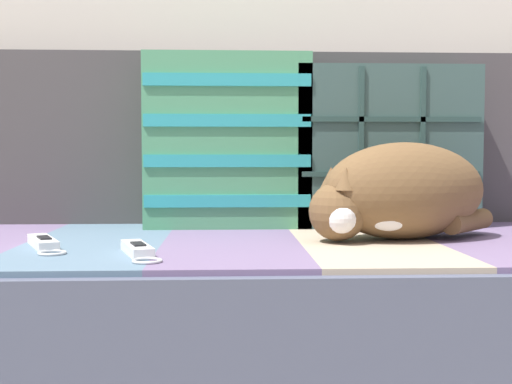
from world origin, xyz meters
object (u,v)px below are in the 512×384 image
object	(u,v)px
throw_pillow_quilted	(385,147)
game_remote_far	(44,243)
couch	(357,336)
sleeping_cat	(398,194)
game_remote_near	(138,250)
throw_pillow_striped	(227,141)

from	to	relation	value
throw_pillow_quilted	game_remote_far	world-z (taller)	throw_pillow_quilted
couch	sleeping_cat	world-z (taller)	sleeping_cat
game_remote_far	couch	bearing A→B (deg)	12.32
couch	game_remote_near	world-z (taller)	game_remote_near
throw_pillow_quilted	game_remote_near	world-z (taller)	throw_pillow_quilted
throw_pillow_quilted	sleeping_cat	bearing A→B (deg)	-97.73
couch	throw_pillow_quilted	xyz separation A→B (m)	(0.11, 0.20, 0.41)
throw_pillow_quilted	throw_pillow_striped	distance (m)	0.38
couch	throw_pillow_quilted	bearing A→B (deg)	62.70
couch	game_remote_far	size ratio (longest dim) A/B	10.15
couch	game_remote_near	distance (m)	0.54
couch	sleeping_cat	size ratio (longest dim) A/B	4.86
throw_pillow_striped	game_remote_near	xyz separation A→B (m)	(-0.16, -0.44, -0.20)
throw_pillow_striped	sleeping_cat	size ratio (longest dim) A/B	1.00
throw_pillow_quilted	game_remote_far	xyz separation A→B (m)	(-0.73, -0.34, -0.18)
sleeping_cat	game_remote_near	distance (m)	0.54
throw_pillow_striped	sleeping_cat	bearing A→B (deg)	-35.87
couch	throw_pillow_quilted	distance (m)	0.47
couch	sleeping_cat	bearing A→B (deg)	-34.40
sleeping_cat	game_remote_near	bearing A→B (deg)	-160.05
game_remote_near	throw_pillow_striped	bearing A→B (deg)	70.24
throw_pillow_quilted	game_remote_near	xyz separation A→B (m)	(-0.54, -0.44, -0.18)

